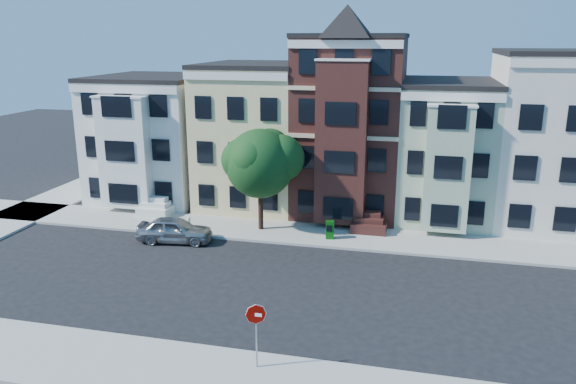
% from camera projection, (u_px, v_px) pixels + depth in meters
% --- Properties ---
extents(ground, '(120.00, 120.00, 0.00)m').
position_uv_depth(ground, '(310.00, 292.00, 27.50)').
color(ground, black).
extents(far_sidewalk, '(60.00, 4.00, 0.15)m').
position_uv_depth(far_sidewalk, '(335.00, 236.00, 34.98)').
color(far_sidewalk, '#9E9B93').
rests_on(far_sidewalk, ground).
extents(house_white, '(8.00, 9.00, 9.00)m').
position_uv_depth(house_white, '(157.00, 139.00, 43.23)').
color(house_white, silver).
rests_on(house_white, ground).
extents(house_yellow, '(7.00, 9.00, 10.00)m').
position_uv_depth(house_yellow, '(256.00, 136.00, 41.31)').
color(house_yellow, beige).
rests_on(house_yellow, ground).
extents(house_brown, '(7.00, 9.00, 12.00)m').
position_uv_depth(house_brown, '(351.00, 126.00, 39.49)').
color(house_brown, '#3B1915').
rests_on(house_brown, ground).
extents(house_green, '(6.00, 9.00, 9.00)m').
position_uv_depth(house_green, '(445.00, 151.00, 38.44)').
color(house_green, '#9DAE92').
rests_on(house_green, ground).
extents(house_cream, '(8.00, 9.00, 11.00)m').
position_uv_depth(house_cream, '(557.00, 141.00, 36.62)').
color(house_cream, silver).
rests_on(house_cream, ground).
extents(street_tree, '(8.48, 8.48, 7.99)m').
position_uv_depth(street_tree, '(260.00, 168.00, 35.07)').
color(street_tree, '#174A18').
rests_on(street_tree, far_sidewalk).
extents(parked_car, '(4.74, 2.38, 1.55)m').
position_uv_depth(parked_car, '(175.00, 230.00, 34.05)').
color(parked_car, '#9A9BA2').
rests_on(parked_car, ground).
extents(newspaper_box, '(0.57, 0.52, 1.10)m').
position_uv_depth(newspaper_box, '(330.00, 230.00, 34.26)').
color(newspaper_box, '#0A500D').
rests_on(newspaper_box, far_sidewalk).
extents(fire_hydrant, '(0.24, 0.24, 0.64)m').
position_uv_depth(fire_hydrant, '(189.00, 224.00, 35.98)').
color(fire_hydrant, silver).
rests_on(fire_hydrant, far_sidewalk).
extents(stop_sign, '(0.80, 0.13, 2.90)m').
position_uv_depth(stop_sign, '(256.00, 332.00, 20.65)').
color(stop_sign, '#BD0600').
rests_on(stop_sign, near_sidewalk).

